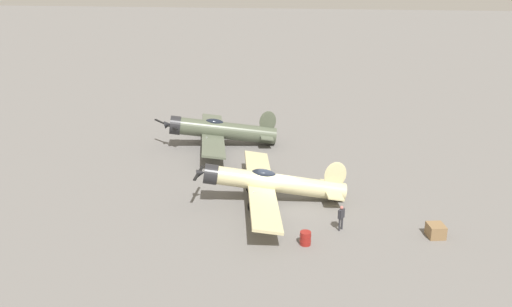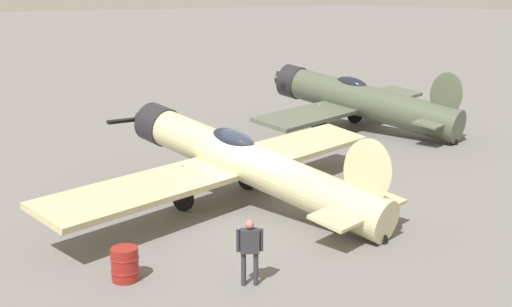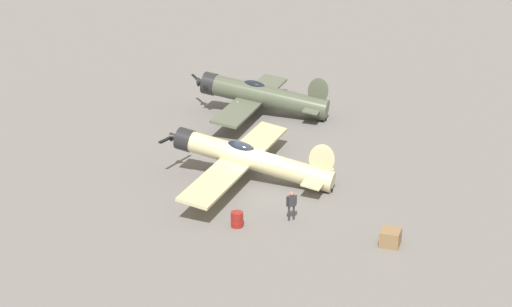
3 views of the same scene
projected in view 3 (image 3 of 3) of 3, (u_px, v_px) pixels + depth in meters
name	position (u px, v px, depth m)	size (l,w,h in m)	color
ground_plane	(256.00, 182.00, 47.91)	(400.00, 400.00, 0.00)	slate
airplane_foreground	(247.00, 158.00, 47.58)	(10.14, 13.65, 2.95)	beige
airplane_mid_apron	(260.00, 96.00, 59.66)	(11.07, 12.92, 3.28)	#4C5442
ground_crew_mechanic	(291.00, 203.00, 42.67)	(0.42, 0.54, 1.60)	#2D2D33
equipment_crate	(390.00, 238.00, 40.14)	(1.16, 1.25, 0.79)	olive
fuel_drum	(237.00, 219.00, 42.11)	(0.68, 0.68, 0.81)	maroon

